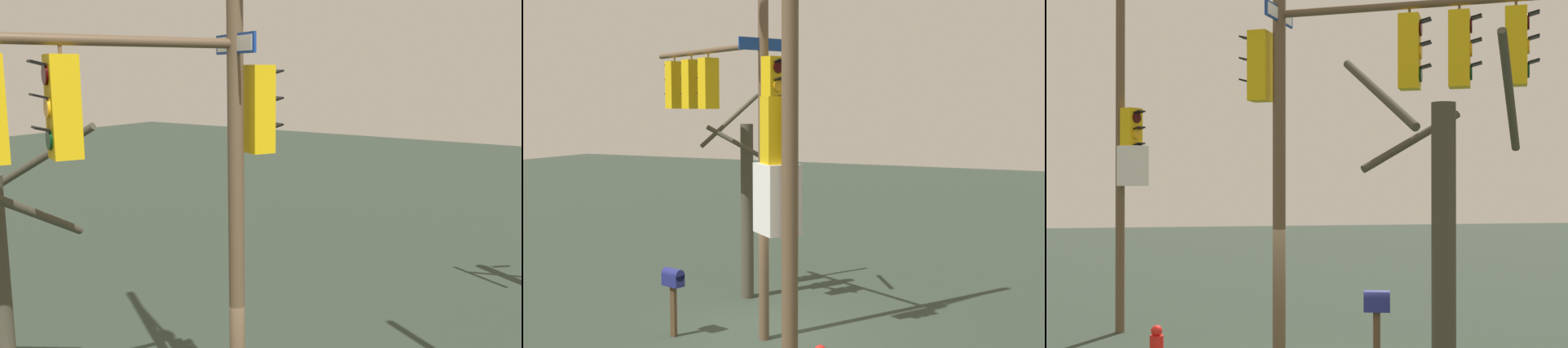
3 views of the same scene
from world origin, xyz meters
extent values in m
cylinder|color=brown|center=(-0.28, -0.17, 4.93)|extent=(0.20, 0.20, 9.86)
cylinder|color=brown|center=(0.68, 1.72, 5.86)|extent=(2.03, 3.82, 0.12)
cube|color=gold|center=(0.65, 1.66, 5.16)|extent=(0.45, 0.42, 1.10)
cylinder|color=#2F0403|center=(0.72, 1.81, 5.50)|extent=(0.21, 0.12, 0.22)
cube|color=black|center=(0.75, 1.87, 5.62)|extent=(0.26, 0.23, 0.06)
cylinder|color=#F2A814|center=(0.72, 1.81, 5.16)|extent=(0.21, 0.12, 0.22)
cube|color=black|center=(0.75, 1.87, 5.28)|extent=(0.26, 0.23, 0.06)
cylinder|color=black|center=(0.72, 1.81, 4.82)|extent=(0.21, 0.12, 0.22)
cube|color=black|center=(0.75, 1.87, 4.94)|extent=(0.26, 0.23, 0.06)
cylinder|color=brown|center=(0.65, 1.66, 5.78)|extent=(0.04, 0.04, 0.15)
cube|color=gold|center=(0.98, 2.30, 5.16)|extent=(0.45, 0.42, 1.10)
cylinder|color=#2F0403|center=(1.05, 2.45, 5.50)|extent=(0.21, 0.12, 0.22)
cube|color=black|center=(1.08, 2.52, 5.62)|extent=(0.26, 0.23, 0.06)
cylinder|color=#F2A814|center=(1.05, 2.45, 5.16)|extent=(0.21, 0.12, 0.22)
cube|color=black|center=(1.08, 2.52, 5.28)|extent=(0.26, 0.23, 0.06)
cylinder|color=black|center=(1.05, 2.45, 4.82)|extent=(0.21, 0.12, 0.22)
cube|color=black|center=(1.08, 2.52, 4.94)|extent=(0.26, 0.23, 0.06)
cylinder|color=brown|center=(0.98, 2.30, 5.78)|extent=(0.04, 0.04, 0.15)
cube|color=gold|center=(1.34, 3.01, 5.16)|extent=(0.45, 0.43, 1.10)
cylinder|color=#2F0403|center=(1.41, 3.16, 5.50)|extent=(0.21, 0.12, 0.22)
cube|color=black|center=(1.44, 3.22, 5.62)|extent=(0.26, 0.24, 0.06)
cylinder|color=#F2A814|center=(1.41, 3.16, 5.16)|extent=(0.21, 0.12, 0.22)
cube|color=black|center=(1.44, 3.22, 5.28)|extent=(0.26, 0.24, 0.06)
cylinder|color=black|center=(1.41, 3.16, 4.82)|extent=(0.21, 0.12, 0.22)
cube|color=black|center=(1.44, 3.22, 4.94)|extent=(0.26, 0.24, 0.06)
cylinder|color=brown|center=(1.34, 3.01, 5.78)|extent=(0.04, 0.04, 0.15)
cube|color=gold|center=(-0.43, -0.46, 5.06)|extent=(0.46, 0.43, 1.10)
cylinder|color=#2F0403|center=(-0.50, -0.60, 5.40)|extent=(0.21, 0.12, 0.22)
cube|color=black|center=(-0.54, -0.67, 5.52)|extent=(0.26, 0.24, 0.06)
cylinder|color=#F2A814|center=(-0.50, -0.60, 5.06)|extent=(0.21, 0.12, 0.22)
cube|color=black|center=(-0.54, -0.67, 5.18)|extent=(0.26, 0.24, 0.06)
cylinder|color=black|center=(-0.50, -0.60, 4.72)|extent=(0.21, 0.12, 0.22)
cube|color=black|center=(-0.54, -0.67, 4.84)|extent=(0.26, 0.24, 0.06)
cube|color=navy|center=(-0.28, -0.17, 5.86)|extent=(0.97, 0.57, 0.24)
cube|color=white|center=(-0.28, -0.15, 5.86)|extent=(0.87, 0.50, 0.18)
cylinder|color=brown|center=(-5.08, -2.99, 3.88)|extent=(0.20, 0.20, 7.77)
cube|color=white|center=(-4.86, -2.71, 3.56)|extent=(0.65, 0.66, 0.85)
cube|color=gold|center=(-4.88, -2.74, 4.24)|extent=(0.47, 0.46, 1.10)
cylinder|color=#2F0403|center=(-4.77, -2.62, 4.58)|extent=(0.18, 0.17, 0.22)
cube|color=black|center=(-4.72, -2.57, 4.70)|extent=(0.26, 0.26, 0.06)
cylinder|color=#F2A814|center=(-4.77, -2.62, 4.24)|extent=(0.18, 0.17, 0.22)
cube|color=black|center=(-4.72, -2.57, 4.36)|extent=(0.26, 0.26, 0.06)
cylinder|color=black|center=(-4.77, -2.62, 3.90)|extent=(0.18, 0.17, 0.22)
cube|color=black|center=(-4.72, -2.57, 4.02)|extent=(0.26, 0.26, 0.06)
sphere|color=red|center=(-2.01, -2.10, 0.63)|extent=(0.20, 0.20, 0.20)
cylinder|color=red|center=(-2.15, -2.10, 0.30)|extent=(0.10, 0.09, 0.09)
cube|color=#4C3823|center=(-0.92, 1.57, 0.53)|extent=(0.10, 0.10, 1.05)
cube|color=navy|center=(-0.92, 1.57, 1.17)|extent=(0.34, 0.48, 0.24)
cylinder|color=navy|center=(-0.92, 1.57, 1.29)|extent=(0.34, 0.48, 0.24)
cylinder|color=#433F32|center=(2.25, 1.59, 2.12)|extent=(0.31, 0.31, 4.25)
cylinder|color=#433F32|center=(2.44, 0.70, 4.33)|extent=(1.87, 0.48, 1.06)
cylinder|color=#433F32|center=(1.53, 1.41, 3.80)|extent=(0.49, 1.52, 0.88)
cylinder|color=#433F32|center=(2.66, 2.28, 4.32)|extent=(1.50, 0.95, 1.34)
camera|label=1|loc=(-4.49, 5.61, 5.55)|focal=39.71mm
camera|label=2|loc=(-12.25, -6.35, 4.68)|focal=47.49mm
camera|label=3|loc=(11.05, -1.63, 3.28)|focal=50.41mm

